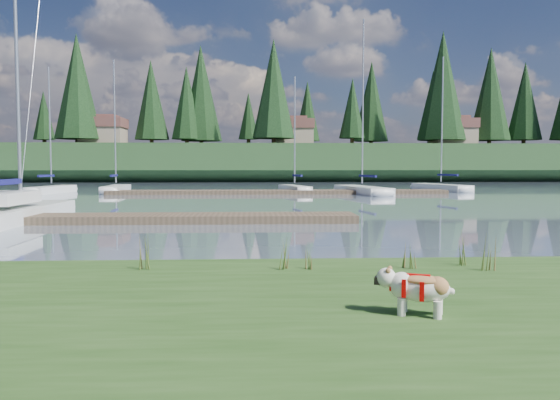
{
  "coord_description": "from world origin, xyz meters",
  "views": [
    {
      "loc": [
        0.07,
        -11.98,
        2.14
      ],
      "look_at": [
        0.64,
        -0.5,
        1.43
      ],
      "focal_mm": 35.0,
      "sensor_mm": 36.0,
      "label": 1
    }
  ],
  "objects": [
    {
      "name": "weed_2",
      "position": [
        4.14,
        -2.87,
        0.64
      ],
      "size": [
        0.17,
        0.14,
        0.7
      ],
      "color": "#475B23",
      "rests_on": "bank"
    },
    {
      "name": "sailboat_bg_1",
      "position": [
        -11.15,
        33.64,
        0.33
      ],
      "size": [
        1.91,
        7.28,
        10.83
      ],
      "rotation": [
        0.0,
        0.0,
        1.64
      ],
      "color": "silver",
      "rests_on": "ground"
    },
    {
      "name": "conifer_5",
      "position": [
        15.0,
        70.0,
        10.83
      ],
      "size": [
        3.96,
        3.96,
        10.35
      ],
      "color": "#382619",
      "rests_on": "ridge"
    },
    {
      "name": "mud_lip",
      "position": [
        0.0,
        -1.6,
        0.07
      ],
      "size": [
        60.0,
        0.5,
        0.14
      ],
      "primitive_type": "cube",
      "color": "#33281C",
      "rests_on": "ground"
    },
    {
      "name": "house_2",
      "position": [
        30.0,
        69.0,
        7.31
      ],
      "size": [
        6.3,
        5.3,
        4.65
      ],
      "color": "gray",
      "rests_on": "ridge"
    },
    {
      "name": "sailboat_bg_2",
      "position": [
        3.31,
        32.79,
        0.33
      ],
      "size": [
        2.58,
        6.29,
        9.48
      ],
      "rotation": [
        0.0,
        0.0,
        1.8
      ],
      "color": "silver",
      "rests_on": "ground"
    },
    {
      "name": "weed_3",
      "position": [
        -1.81,
        -2.48,
        0.61
      ],
      "size": [
        0.17,
        0.14,
        0.62
      ],
      "color": "#475B23",
      "rests_on": "bank"
    },
    {
      "name": "conifer_6",
      "position": [
        28.0,
        68.0,
        13.99
      ],
      "size": [
        7.04,
        7.04,
        17.0
      ],
      "color": "#382619",
      "rests_on": "ridge"
    },
    {
      "name": "weed_5",
      "position": [
        3.9,
        -2.36,
        0.63
      ],
      "size": [
        0.17,
        0.14,
        0.66
      ],
      "color": "#475B23",
      "rests_on": "bank"
    },
    {
      "name": "weed_4",
      "position": [
        2.81,
        -2.59,
        0.54
      ],
      "size": [
        0.17,
        0.14,
        0.46
      ],
      "color": "#475B23",
      "rests_on": "bank"
    },
    {
      "name": "dock_far",
      "position": [
        2.0,
        30.0,
        0.15
      ],
      "size": [
        26.0,
        2.2,
        0.3
      ],
      "primitive_type": "cube",
      "color": "#4C3D2C",
      "rests_on": "ground"
    },
    {
      "name": "house_1",
      "position": [
        6.0,
        71.0,
        7.31
      ],
      "size": [
        6.3,
        5.3,
        4.65
      ],
      "color": "gray",
      "rests_on": "ridge"
    },
    {
      "name": "conifer_7",
      "position": [
        42.0,
        71.0,
        12.19
      ],
      "size": [
        5.28,
        5.28,
        13.2
      ],
      "color": "#382619",
      "rests_on": "ridge"
    },
    {
      "name": "bulldog",
      "position": [
        2.05,
        -5.57,
        0.69
      ],
      "size": [
        0.93,
        0.6,
        0.55
      ],
      "rotation": [
        0.0,
        0.0,
        2.76
      ],
      "color": "silver",
      "rests_on": "bank"
    },
    {
      "name": "conifer_4",
      "position": [
        3.0,
        66.0,
        13.09
      ],
      "size": [
        6.16,
        6.16,
        15.1
      ],
      "color": "#382619",
      "rests_on": "ridge"
    },
    {
      "name": "conifer_3",
      "position": [
        -10.0,
        72.0,
        11.74
      ],
      "size": [
        4.84,
        4.84,
        12.25
      ],
      "color": "#382619",
      "rests_on": "ridge"
    },
    {
      "name": "conifer_2",
      "position": [
        -25.0,
        68.0,
        13.54
      ],
      "size": [
        6.6,
        6.6,
        16.05
      ],
      "color": "#382619",
      "rests_on": "ridge"
    },
    {
      "name": "weed_1",
      "position": [
        1.06,
        -2.59,
        0.52
      ],
      "size": [
        0.17,
        0.14,
        0.41
      ],
      "color": "#475B23",
      "rests_on": "bank"
    },
    {
      "name": "weed_0",
      "position": [
        0.64,
        -2.58,
        0.59
      ],
      "size": [
        0.17,
        0.14,
        0.58
      ],
      "color": "#475B23",
      "rests_on": "bank"
    },
    {
      "name": "sailboat_main",
      "position": [
        -9.25,
        10.26,
        0.42
      ],
      "size": [
        2.17,
        10.16,
        14.44
      ],
      "rotation": [
        0.0,
        0.0,
        1.59
      ],
      "color": "silver",
      "rests_on": "ground"
    },
    {
      "name": "sailboat_bg_0",
      "position": [
        -15.83,
        32.61,
        0.33
      ],
      "size": [
        2.17,
        6.95,
        10.04
      ],
      "rotation": [
        0.0,
        0.0,
        1.45
      ],
      "color": "silver",
      "rests_on": "ground"
    },
    {
      "name": "bank",
      "position": [
        0.0,
        -6.0,
        0.17
      ],
      "size": [
        60.0,
        9.0,
        0.35
      ],
      "primitive_type": "cube",
      "color": "#2B4A1B",
      "rests_on": "ground"
    },
    {
      "name": "dock_near",
      "position": [
        -4.0,
        9.0,
        0.15
      ],
      "size": [
        16.0,
        2.0,
        0.3
      ],
      "primitive_type": "cube",
      "color": "#4C3D2C",
      "rests_on": "ground"
    },
    {
      "name": "sailboat_bg_3",
      "position": [
        8.43,
        31.03,
        0.32
      ],
      "size": [
        3.4,
        9.5,
        13.55
      ],
      "rotation": [
        0.0,
        0.0,
        1.74
      ],
      "color": "silver",
      "rests_on": "ground"
    },
    {
      "name": "ground",
      "position": [
        0.0,
        30.0,
        0.0
      ],
      "size": [
        200.0,
        200.0,
        0.0
      ],
      "primitive_type": "plane",
      "color": "slate",
      "rests_on": "ground"
    },
    {
      "name": "ridge",
      "position": [
        0.0,
        73.0,
        2.5
      ],
      "size": [
        200.0,
        20.0,
        5.0
      ],
      "primitive_type": "cube",
      "color": "#1A3118",
      "rests_on": "ground"
    },
    {
      "name": "house_0",
      "position": [
        -22.0,
        70.0,
        7.31
      ],
      "size": [
        6.3,
        5.3,
        4.65
      ],
      "color": "gray",
      "rests_on": "ridge"
    },
    {
      "name": "sailboat_bg_4",
      "position": [
        16.28,
        35.56,
        0.33
      ],
      "size": [
        3.6,
        8.06,
        11.7
      ],
      "rotation": [
        0.0,
        0.0,
        1.84
      ],
      "color": "silver",
      "rests_on": "ground"
    }
  ]
}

